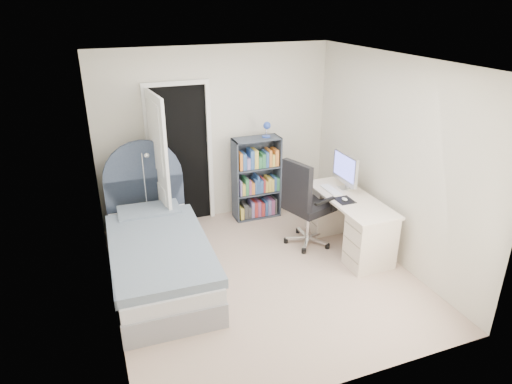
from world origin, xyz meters
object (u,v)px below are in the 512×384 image
object	(u,v)px
bookcase	(257,181)
desk	(348,220)
nightstand	(133,208)
floor_lamp	(148,206)
bed	(158,252)
office_chair	(304,200)

from	to	relation	value
bookcase	desk	xyz separation A→B (m)	(0.80, -1.27, -0.18)
bookcase	desk	world-z (taller)	bookcase
nightstand	bookcase	size ratio (longest dim) A/B	0.43
floor_lamp	bookcase	world-z (taller)	bookcase
bed	desk	world-z (taller)	bed
bed	office_chair	xyz separation A→B (m)	(1.92, 0.03, 0.35)
bookcase	desk	distance (m)	1.51
nightstand	bookcase	bearing A→B (deg)	-1.85
bookcase	nightstand	bearing A→B (deg)	178.15
nightstand	bed	bearing A→B (deg)	-83.11
bookcase	office_chair	xyz separation A→B (m)	(0.26, -1.04, 0.09)
bed	nightstand	size ratio (longest dim) A/B	3.65
floor_lamp	desk	world-z (taller)	floor_lamp
bed	desk	bearing A→B (deg)	-4.64
bed	bookcase	xyz separation A→B (m)	(1.67, 1.07, 0.26)
nightstand	office_chair	world-z (taller)	office_chair
office_chair	nightstand	bearing A→B (deg)	151.92
nightstand	office_chair	bearing A→B (deg)	-28.08
bed	bookcase	distance (m)	2.00
floor_lamp	desk	bearing A→B (deg)	-24.33
desk	office_chair	distance (m)	0.65
bed	floor_lamp	bearing A→B (deg)	87.14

